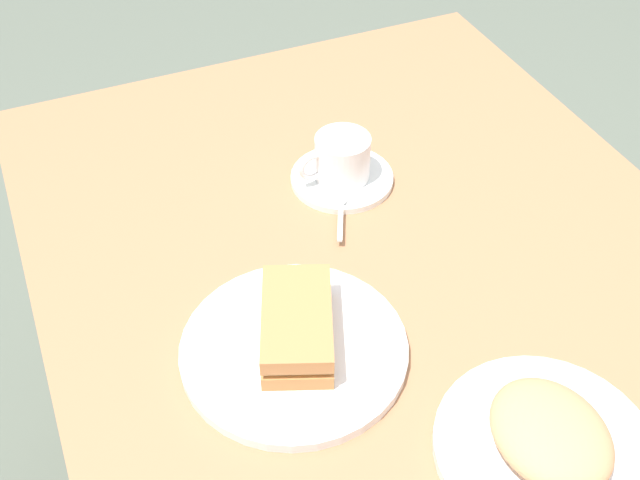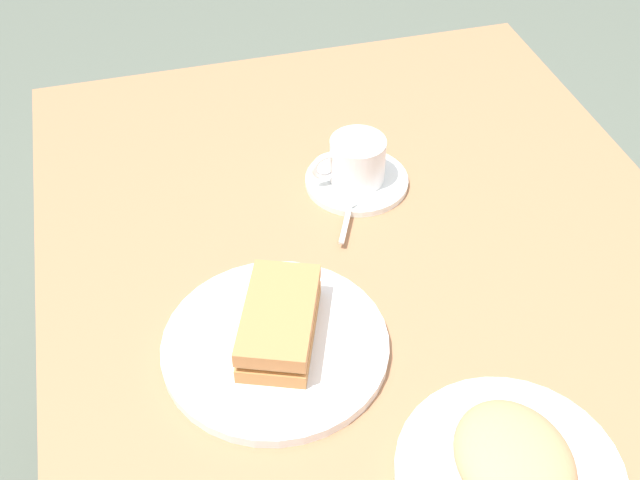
{
  "view_description": "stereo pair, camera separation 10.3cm",
  "coord_description": "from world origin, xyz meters",
  "px_view_note": "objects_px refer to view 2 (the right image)",
  "views": [
    {
      "loc": [
        -0.55,
        0.37,
        1.48
      ],
      "look_at": [
        0.14,
        0.07,
        0.77
      ],
      "focal_mm": 44.48,
      "sensor_mm": 36.0,
      "label": 1
    },
    {
      "loc": [
        -0.58,
        0.27,
        1.48
      ],
      "look_at": [
        0.14,
        0.07,
        0.77
      ],
      "focal_mm": 44.48,
      "sensor_mm": 36.0,
      "label": 2
    }
  ],
  "objects_px": {
    "sandwich_front": "(279,322)",
    "coffee_saucer": "(357,181)",
    "dining_table": "(399,386)",
    "spoon": "(349,210)",
    "coffee_cup": "(356,159)",
    "side_plate": "(510,475)",
    "sandwich_plate": "(275,343)"
  },
  "relations": [
    {
      "from": "coffee_cup",
      "to": "coffee_saucer",
      "type": "bearing_deg",
      "value": -86.61
    },
    {
      "from": "sandwich_plate",
      "to": "spoon",
      "type": "bearing_deg",
      "value": -37.43
    },
    {
      "from": "coffee_saucer",
      "to": "coffee_cup",
      "type": "bearing_deg",
      "value": 93.39
    },
    {
      "from": "coffee_saucer",
      "to": "spoon",
      "type": "bearing_deg",
      "value": 154.43
    },
    {
      "from": "sandwich_plate",
      "to": "sandwich_front",
      "type": "relative_size",
      "value": 1.6
    },
    {
      "from": "coffee_saucer",
      "to": "sandwich_front",
      "type": "bearing_deg",
      "value": 146.1
    },
    {
      "from": "coffee_cup",
      "to": "spoon",
      "type": "xyz_separation_m",
      "value": [
        -0.07,
        0.03,
        -0.03
      ]
    },
    {
      "from": "dining_table",
      "to": "sandwich_plate",
      "type": "relative_size",
      "value": 4.89
    },
    {
      "from": "spoon",
      "to": "side_plate",
      "type": "height_order",
      "value": "spoon"
    },
    {
      "from": "coffee_saucer",
      "to": "spoon",
      "type": "height_order",
      "value": "spoon"
    },
    {
      "from": "sandwich_plate",
      "to": "coffee_cup",
      "type": "relative_size",
      "value": 2.44
    },
    {
      "from": "dining_table",
      "to": "sandwich_front",
      "type": "height_order",
      "value": "sandwich_front"
    },
    {
      "from": "sandwich_plate",
      "to": "coffee_saucer",
      "type": "bearing_deg",
      "value": -34.68
    },
    {
      "from": "spoon",
      "to": "coffee_saucer",
      "type": "bearing_deg",
      "value": -25.57
    },
    {
      "from": "spoon",
      "to": "side_plate",
      "type": "xyz_separation_m",
      "value": [
        -0.43,
        -0.04,
        -0.01
      ]
    },
    {
      "from": "coffee_cup",
      "to": "side_plate",
      "type": "relative_size",
      "value": 0.47
    },
    {
      "from": "side_plate",
      "to": "dining_table",
      "type": "bearing_deg",
      "value": 7.32
    },
    {
      "from": "sandwich_front",
      "to": "coffee_saucer",
      "type": "xyz_separation_m",
      "value": [
        0.26,
        -0.18,
        -0.03
      ]
    },
    {
      "from": "sandwich_front",
      "to": "coffee_saucer",
      "type": "distance_m",
      "value": 0.32
    },
    {
      "from": "dining_table",
      "to": "spoon",
      "type": "bearing_deg",
      "value": 3.83
    },
    {
      "from": "sandwich_front",
      "to": "sandwich_plate",
      "type": "bearing_deg",
      "value": 115.06
    },
    {
      "from": "dining_table",
      "to": "spoon",
      "type": "relative_size",
      "value": 13.94
    },
    {
      "from": "sandwich_plate",
      "to": "coffee_saucer",
      "type": "height_order",
      "value": "sandwich_plate"
    },
    {
      "from": "sandwich_front",
      "to": "coffee_saucer",
      "type": "height_order",
      "value": "sandwich_front"
    },
    {
      "from": "side_plate",
      "to": "sandwich_plate",
      "type": "bearing_deg",
      "value": 39.9
    },
    {
      "from": "sandwich_front",
      "to": "coffee_saucer",
      "type": "relative_size",
      "value": 1.12
    },
    {
      "from": "dining_table",
      "to": "sandwich_plate",
      "type": "height_order",
      "value": "sandwich_plate"
    },
    {
      "from": "dining_table",
      "to": "coffee_saucer",
      "type": "distance_m",
      "value": 0.3
    },
    {
      "from": "side_plate",
      "to": "spoon",
      "type": "bearing_deg",
      "value": 5.68
    },
    {
      "from": "sandwich_plate",
      "to": "coffee_cup",
      "type": "xyz_separation_m",
      "value": [
        0.26,
        -0.18,
        0.04
      ]
    },
    {
      "from": "coffee_cup",
      "to": "spoon",
      "type": "distance_m",
      "value": 0.08
    },
    {
      "from": "sandwich_plate",
      "to": "side_plate",
      "type": "distance_m",
      "value": 0.3
    }
  ]
}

